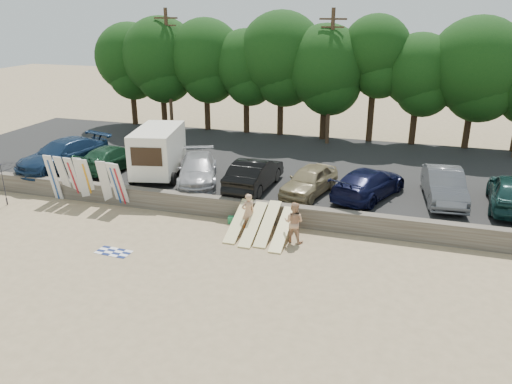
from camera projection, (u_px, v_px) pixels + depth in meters
ground at (219, 245)px, 21.65m from camera, size 120.00×120.00×0.00m
seawall at (241, 209)px, 24.17m from camera, size 44.00×0.50×1.00m
parking_lot at (280, 168)px, 30.95m from camera, size 44.00×14.50×0.70m
treeline at (304, 61)px, 35.27m from camera, size 33.70×6.45×8.90m
utility_poles at (330, 75)px, 33.56m from camera, size 25.80×0.26×9.00m
box_trailer at (158, 150)px, 27.71m from camera, size 3.19×4.70×2.77m
car_0 at (63, 155)px, 29.41m from camera, size 3.86×6.27×1.70m
car_1 at (113, 158)px, 29.29m from camera, size 2.40×5.08×1.43m
car_2 at (198, 170)px, 27.05m from camera, size 3.75×5.43×1.46m
car_3 at (254, 174)px, 26.10m from camera, size 1.98×5.02×1.63m
car_4 at (309, 180)px, 25.38m from camera, size 2.71×4.54×1.45m
car_5 at (369, 183)px, 24.93m from camera, size 3.86×5.52×1.48m
car_6 at (444, 186)px, 24.42m from camera, size 2.16×4.97×1.59m
car_7 at (512, 192)px, 23.47m from camera, size 2.38×5.08×1.68m
surfboard_upright_0 at (53, 177)px, 26.27m from camera, size 0.51×0.58×2.56m
surfboard_upright_1 at (64, 178)px, 26.26m from camera, size 0.55×0.78×2.52m
surfboard_upright_2 at (74, 179)px, 26.04m from camera, size 0.57×0.79×2.52m
surfboard_upright_3 at (82, 180)px, 25.88m from camera, size 0.53×0.63×2.56m
surfboard_upright_4 at (88, 181)px, 25.83m from camera, size 0.58×0.82×2.52m
surfboard_upright_5 at (105, 183)px, 25.47m from camera, size 0.60×0.77×2.53m
surfboard_upright_6 at (116, 185)px, 25.27m from camera, size 0.54×0.79×2.52m
surfboard_upright_7 at (120, 185)px, 25.18m from camera, size 0.55×0.85×2.50m
surfboard_low_0 at (239, 221)px, 22.80m from camera, size 0.56×2.85×1.07m
surfboard_low_1 at (253, 224)px, 22.42m from camera, size 0.56×2.84×1.09m
surfboard_low_2 at (268, 223)px, 22.40m from camera, size 0.56×2.82×1.15m
surfboard_low_3 at (283, 229)px, 21.99m from camera, size 0.56×2.87×1.03m
beachgoer_a at (248, 212)px, 22.82m from camera, size 0.76×0.75×1.78m
beachgoer_b at (294, 222)px, 21.66m from camera, size 0.98×0.80×1.85m
cooler at (232, 220)px, 23.82m from camera, size 0.42×0.36×0.32m
gear_bag at (247, 226)px, 23.32m from camera, size 0.37×0.35×0.22m
beach_towel at (114, 252)px, 21.02m from camera, size 1.59×1.59×0.00m
beach_umbrella at (4, 183)px, 25.71m from camera, size 3.60×3.61×2.35m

